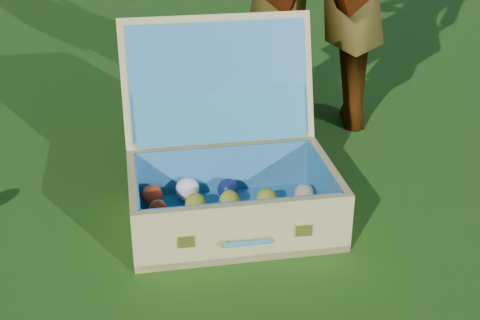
% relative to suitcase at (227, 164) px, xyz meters
% --- Properties ---
extents(ground, '(60.00, 60.00, 0.00)m').
position_rel_suitcase_xyz_m(ground, '(-0.08, -0.22, -0.16)').
color(ground, '#215114').
rests_on(ground, ground).
extents(suitcase, '(0.75, 0.73, 0.54)m').
position_rel_suitcase_xyz_m(suitcase, '(0.00, 0.00, 0.00)').
color(suitcase, '#D0BD70').
rests_on(suitcase, ground).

